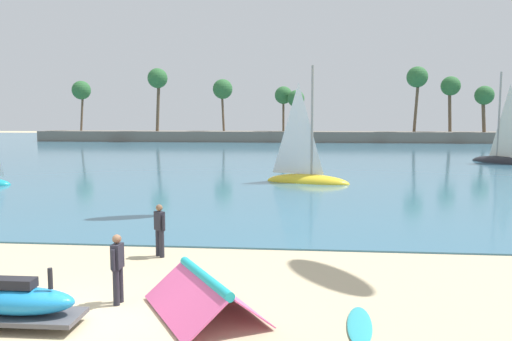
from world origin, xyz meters
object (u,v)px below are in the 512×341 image
watercraft_on_trailer (18,303)px  sailboat_toward_headland (306,171)px  folded_kite (205,289)px  person_at_waterline (160,229)px  sailboat_mid_bay (501,154)px  person_rigging_by_gear (118,267)px  surfboard (360,325)px

watercraft_on_trailer → sailboat_toward_headland: size_ratio=0.32×
folded_kite → sailboat_toward_headland: 22.66m
person_at_waterline → sailboat_mid_bay: bearing=56.1°
person_rigging_by_gear → surfboard: 5.65m
sailboat_mid_bay → sailboat_toward_headland: (-18.04, -15.64, -0.08)m
sailboat_mid_bay → surfboard: bearing=-113.7°
watercraft_on_trailer → sailboat_mid_bay: sailboat_mid_bay is taller
surfboard → sailboat_toward_headland: bearing=7.4°
watercraft_on_trailer → surfboard: 7.17m
folded_kite → person_rigging_by_gear: size_ratio=2.17×
sailboat_mid_bay → sailboat_toward_headland: size_ratio=1.11×
person_rigging_by_gear → person_at_waterline: same height
watercraft_on_trailer → sailboat_toward_headland: (6.03, 23.60, 0.27)m
person_rigging_by_gear → person_at_waterline: bearing=92.2°
sailboat_toward_headland → person_rigging_by_gear: bearing=-101.3°
sailboat_toward_headland → folded_kite: bearing=-95.8°
surfboard → sailboat_mid_bay: sailboat_mid_bay is taller
person_rigging_by_gear → sailboat_toward_headland: bearing=78.7°
person_at_waterline → sailboat_mid_bay: size_ratio=0.19×
sailboat_toward_headland → watercraft_on_trailer: bearing=-104.3°
person_rigging_by_gear → sailboat_toward_headland: size_ratio=0.21×
person_rigging_by_gear → sailboat_toward_headland: 22.56m
folded_kite → watercraft_on_trailer: size_ratio=1.38×
sailboat_mid_bay → watercraft_on_trailer: bearing=-121.5°
person_at_waterline → sailboat_toward_headland: size_ratio=0.21×
person_rigging_by_gear → sailboat_mid_bay: size_ratio=0.19×
person_rigging_by_gear → person_at_waterline: 4.06m
watercraft_on_trailer → surfboard: size_ratio=1.24×
sailboat_mid_bay → person_rigging_by_gear: bearing=-120.8°
person_at_waterline → surfboard: bearing=-40.7°
watercraft_on_trailer → person_at_waterline: 5.73m
folded_kite → sailboat_mid_bay: size_ratio=0.40×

